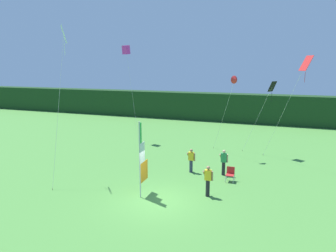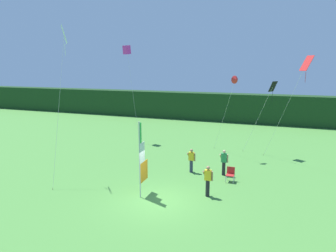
# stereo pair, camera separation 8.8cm
# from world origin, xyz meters

# --- Properties ---
(ground_plane) EXTENTS (120.00, 120.00, 0.00)m
(ground_plane) POSITION_xyz_m (0.00, 0.00, 0.00)
(ground_plane) COLOR #478438
(distant_treeline) EXTENTS (80.00, 2.40, 3.54)m
(distant_treeline) POSITION_xyz_m (0.00, 24.88, 1.77)
(distant_treeline) COLOR #193819
(distant_treeline) RESTS_ON ground
(banner_flag) EXTENTS (0.06, 1.03, 4.19)m
(banner_flag) POSITION_xyz_m (-1.03, 0.48, 2.01)
(banner_flag) COLOR #B7B7BC
(banner_flag) RESTS_ON ground
(person_near_banner) EXTENTS (0.55, 0.48, 1.70)m
(person_near_banner) POSITION_xyz_m (2.64, 5.09, 0.91)
(person_near_banner) COLOR black
(person_near_banner) RESTS_ON ground
(person_mid_field) EXTENTS (0.55, 0.48, 1.72)m
(person_mid_field) POSITION_xyz_m (2.37, 1.55, 0.92)
(person_mid_field) COLOR black
(person_mid_field) RESTS_ON ground
(person_far_left) EXTENTS (0.55, 0.48, 1.61)m
(person_far_left) POSITION_xyz_m (0.51, 4.90, 0.86)
(person_far_left) COLOR #2D334C
(person_far_left) RESTS_ON ground
(folding_chair) EXTENTS (0.51, 0.51, 0.89)m
(folding_chair) POSITION_xyz_m (3.21, 4.18, 0.51)
(folding_chair) COLOR #BCBCC1
(folding_chair) RESTS_ON ground
(kite_magenta_box_0) EXTENTS (2.14, 1.73, 8.86)m
(kite_magenta_box_0) POSITION_xyz_m (-7.70, 11.85, 8.42)
(kite_magenta_box_0) COLOR brown
(kite_magenta_box_0) RESTS_ON ground
(kite_black_diamond_1) EXTENTS (2.38, 0.74, 5.85)m
(kite_black_diamond_1) POSITION_xyz_m (5.17, 10.93, 5.20)
(kite_black_diamond_1) COLOR brown
(kite_black_diamond_1) RESTS_ON ground
(kite_red_delta_2) EXTENTS (2.16, 2.43, 6.30)m
(kite_red_delta_2) POSITION_xyz_m (2.59, 9.31, 5.95)
(kite_red_delta_2) COLOR brown
(kite_red_delta_2) RESTS_ON ground
(kite_red_diamond_3) EXTENTS (2.82, 2.63, 7.68)m
(kite_red_diamond_3) POSITION_xyz_m (7.22, 8.55, 6.92)
(kite_red_diamond_3) COLOR brown
(kite_red_diamond_3) RESTS_ON ground
(kite_white_diamond_4) EXTENTS (0.88, 2.94, 9.39)m
(kite_white_diamond_4) POSITION_xyz_m (-6.71, 1.82, 8.49)
(kite_white_diamond_4) COLOR brown
(kite_white_diamond_4) RESTS_ON ground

